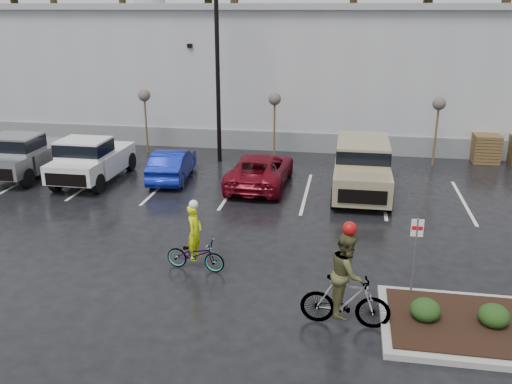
% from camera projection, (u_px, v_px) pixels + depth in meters
% --- Properties ---
extents(ground, '(120.00, 120.00, 0.00)m').
position_uv_depth(ground, '(262.00, 290.00, 14.22)').
color(ground, black).
rests_on(ground, ground).
extents(warehouse, '(60.50, 15.50, 7.20)m').
position_uv_depth(warehouse, '(319.00, 64.00, 33.53)').
color(warehouse, '#ABADB0').
rests_on(warehouse, ground).
extents(wooded_ridge, '(80.00, 25.00, 6.00)m').
position_uv_depth(wooded_ridge, '(333.00, 48.00, 55.18)').
color(wooded_ridge, '#20411B').
rests_on(wooded_ridge, ground).
extents(lamppost, '(0.50, 1.00, 9.22)m').
position_uv_depth(lamppost, '(217.00, 39.00, 24.20)').
color(lamppost, black).
rests_on(lamppost, ground).
extents(sapling_west, '(0.60, 0.60, 3.20)m').
position_uv_depth(sapling_west, '(144.00, 99.00, 26.74)').
color(sapling_west, '#4D341E').
rests_on(sapling_west, ground).
extents(sapling_mid, '(0.60, 0.60, 3.20)m').
position_uv_depth(sapling_mid, '(275.00, 103.00, 25.69)').
color(sapling_mid, '#4D341E').
rests_on(sapling_mid, ground).
extents(sapling_east, '(0.60, 0.60, 3.20)m').
position_uv_depth(sapling_east, '(439.00, 107.00, 24.48)').
color(sapling_east, '#4D341E').
rests_on(sapling_east, ground).
extents(pallet_stack_a, '(1.20, 1.20, 1.35)m').
position_uv_depth(pallet_stack_a, '(486.00, 148.00, 25.67)').
color(pallet_stack_a, '#4D341E').
rests_on(pallet_stack_a, ground).
extents(shrub_a, '(0.70, 0.70, 0.52)m').
position_uv_depth(shrub_a, '(425.00, 310.00, 12.51)').
color(shrub_a, black).
rests_on(shrub_a, curb_island).
extents(shrub_b, '(0.70, 0.70, 0.52)m').
position_uv_depth(shrub_b, '(494.00, 316.00, 12.26)').
color(shrub_b, black).
rests_on(shrub_b, curb_island).
extents(fire_lane_sign, '(0.30, 0.05, 2.20)m').
position_uv_depth(fire_lane_sign, '(415.00, 248.00, 13.33)').
color(fire_lane_sign, gray).
rests_on(fire_lane_sign, ground).
extents(pickup_silver, '(2.10, 5.20, 1.96)m').
position_uv_depth(pickup_silver, '(29.00, 152.00, 23.79)').
color(pickup_silver, '#93969A').
rests_on(pickup_silver, ground).
extents(pickup_white, '(2.10, 5.20, 1.96)m').
position_uv_depth(pickup_white, '(95.00, 157.00, 23.08)').
color(pickup_white, silver).
rests_on(pickup_white, ground).
extents(car_blue, '(1.82, 4.16, 1.33)m').
position_uv_depth(car_blue, '(172.00, 164.00, 23.15)').
color(car_blue, navy).
rests_on(car_blue, ground).
extents(car_red, '(2.38, 4.94, 1.36)m').
position_uv_depth(car_red, '(260.00, 170.00, 22.30)').
color(car_red, maroon).
rests_on(car_red, ground).
extents(suv_tan, '(2.20, 5.10, 2.06)m').
position_uv_depth(suv_tan, '(362.00, 169.00, 21.16)').
color(suv_tan, '#988B67').
rests_on(suv_tan, ground).
extents(cyclist_hivis, '(1.77, 0.79, 2.08)m').
position_uv_depth(cyclist_hivis, '(195.00, 248.00, 15.12)').
color(cyclist_hivis, '#3F3F44').
rests_on(cyclist_hivis, ground).
extents(cyclist_olive, '(2.02, 0.98, 2.60)m').
position_uv_depth(cyclist_olive, '(346.00, 289.00, 12.36)').
color(cyclist_olive, '#3F3F44').
rests_on(cyclist_olive, ground).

